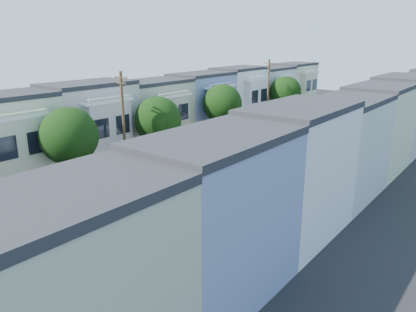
# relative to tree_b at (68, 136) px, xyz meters

# --- Properties ---
(ground) EXTENTS (160.00, 160.00, 0.00)m
(ground) POSITION_rel_tree_b_xyz_m (6.30, 3.76, -5.32)
(ground) COLOR black
(ground) RESTS_ON ground
(road_slab) EXTENTS (12.00, 70.00, 0.02)m
(road_slab) POSITION_rel_tree_b_xyz_m (6.30, 18.76, -5.31)
(road_slab) COLOR black
(road_slab) RESTS_ON ground
(curb_left) EXTENTS (0.30, 70.00, 0.15)m
(curb_left) POSITION_rel_tree_b_xyz_m (0.25, 18.76, -5.25)
(curb_left) COLOR gray
(curb_left) RESTS_ON ground
(curb_right) EXTENTS (0.30, 70.00, 0.15)m
(curb_right) POSITION_rel_tree_b_xyz_m (12.35, 18.76, -5.25)
(curb_right) COLOR gray
(curb_right) RESTS_ON ground
(sidewalk_left) EXTENTS (2.60, 70.00, 0.15)m
(sidewalk_left) POSITION_rel_tree_b_xyz_m (-1.05, 18.76, -5.25)
(sidewalk_left) COLOR gray
(sidewalk_left) RESTS_ON ground
(sidewalk_right) EXTENTS (2.60, 70.00, 0.15)m
(sidewalk_right) POSITION_rel_tree_b_xyz_m (13.65, 18.76, -5.25)
(sidewalk_right) COLOR gray
(sidewalk_right) RESTS_ON ground
(centerline) EXTENTS (0.12, 70.00, 0.01)m
(centerline) POSITION_rel_tree_b_xyz_m (6.30, 18.76, -5.32)
(centerline) COLOR gold
(centerline) RESTS_ON ground
(townhouse_row_left) EXTENTS (5.00, 70.00, 8.50)m
(townhouse_row_left) POSITION_rel_tree_b_xyz_m (-4.85, 18.76, -5.32)
(townhouse_row_left) COLOR #B8BFB7
(townhouse_row_left) RESTS_ON ground
(townhouse_row_right) EXTENTS (5.00, 70.00, 8.50)m
(townhouse_row_right) POSITION_rel_tree_b_xyz_m (17.45, 18.76, -5.32)
(townhouse_row_right) COLOR #B8BFB7
(townhouse_row_right) RESTS_ON ground
(tree_b) EXTENTS (4.70, 4.70, 7.70)m
(tree_b) POSITION_rel_tree_b_xyz_m (0.00, 0.00, 0.00)
(tree_b) COLOR black
(tree_b) RESTS_ON ground
(tree_c) EXTENTS (4.70, 4.70, 7.45)m
(tree_c) POSITION_rel_tree_b_xyz_m (0.00, 10.04, -0.24)
(tree_c) COLOR black
(tree_c) RESTS_ON ground
(tree_d) EXTENTS (4.70, 4.70, 7.72)m
(tree_d) POSITION_rel_tree_b_xyz_m (-0.00, 20.88, 0.02)
(tree_d) COLOR black
(tree_d) RESTS_ON ground
(tree_e) EXTENTS (4.70, 4.70, 7.54)m
(tree_e) POSITION_rel_tree_b_xyz_m (0.00, 36.72, -0.15)
(tree_e) COLOR black
(tree_e) RESTS_ON ground
(tree_far_r) EXTENTS (3.10, 3.10, 5.40)m
(tree_far_r) POSITION_rel_tree_b_xyz_m (13.20, 32.92, -1.52)
(tree_far_r) COLOR black
(tree_far_r) RESTS_ON ground
(utility_pole_near) EXTENTS (1.60, 0.26, 10.00)m
(utility_pole_near) POSITION_rel_tree_b_xyz_m (0.00, 5.76, -0.17)
(utility_pole_near) COLOR #42301E
(utility_pole_near) RESTS_ON ground
(utility_pole_far) EXTENTS (1.60, 0.26, 10.00)m
(utility_pole_far) POSITION_rel_tree_b_xyz_m (0.00, 31.76, -0.17)
(utility_pole_far) COLOR #42301E
(utility_pole_far) RESTS_ON ground
(fedex_truck) EXTENTS (2.16, 5.60, 2.69)m
(fedex_truck) POSITION_rel_tree_b_xyz_m (8.00, 9.91, -3.82)
(fedex_truck) COLOR white
(fedex_truck) RESTS_ON ground
(lead_sedan) EXTENTS (1.94, 4.54, 1.45)m
(lead_sedan) POSITION_rel_tree_b_xyz_m (8.23, 19.82, -4.60)
(lead_sedan) COLOR black
(lead_sedan) RESTS_ON ground
(parked_left_b) EXTENTS (1.82, 4.49, 1.47)m
(parked_left_b) POSITION_rel_tree_b_xyz_m (1.40, -3.95, -4.59)
(parked_left_b) COLOR black
(parked_left_b) RESTS_ON ground
(parked_left_c) EXTENTS (1.76, 4.17, 1.36)m
(parked_left_c) POSITION_rel_tree_b_xyz_m (1.40, 4.31, -4.64)
(parked_left_c) COLOR #A4A4A4
(parked_left_c) RESTS_ON ground
(parked_left_d) EXTENTS (1.65, 4.49, 1.49)m
(parked_left_d) POSITION_rel_tree_b_xyz_m (1.40, 14.83, -4.58)
(parked_left_d) COLOR #571B10
(parked_left_d) RESTS_ON ground
(parked_right_a) EXTENTS (2.15, 4.66, 1.29)m
(parked_right_a) POSITION_rel_tree_b_xyz_m (11.20, -4.50, -4.68)
(parked_right_a) COLOR #3C3D42
(parked_right_a) RESTS_ON ground
(parked_right_b) EXTENTS (1.82, 4.26, 1.27)m
(parked_right_b) POSITION_rel_tree_b_xyz_m (11.20, 0.68, -4.69)
(parked_right_b) COLOR silver
(parked_right_b) RESTS_ON ground
(parked_right_c) EXTENTS (1.47, 3.75, 1.23)m
(parked_right_c) POSITION_rel_tree_b_xyz_m (11.20, 21.96, -4.71)
(parked_right_c) COLOR black
(parked_right_c) RESTS_ON ground
(parked_right_d) EXTENTS (2.08, 4.45, 1.30)m
(parked_right_d) POSITION_rel_tree_b_xyz_m (11.20, 33.32, -4.67)
(parked_right_d) COLOR black
(parked_right_d) RESTS_ON ground
(motorcycle) EXTENTS (0.26, 1.91, 0.76)m
(motorcycle) POSITION_rel_tree_b_xyz_m (11.68, -6.62, -4.92)
(motorcycle) COLOR black
(motorcycle) RESTS_ON ground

